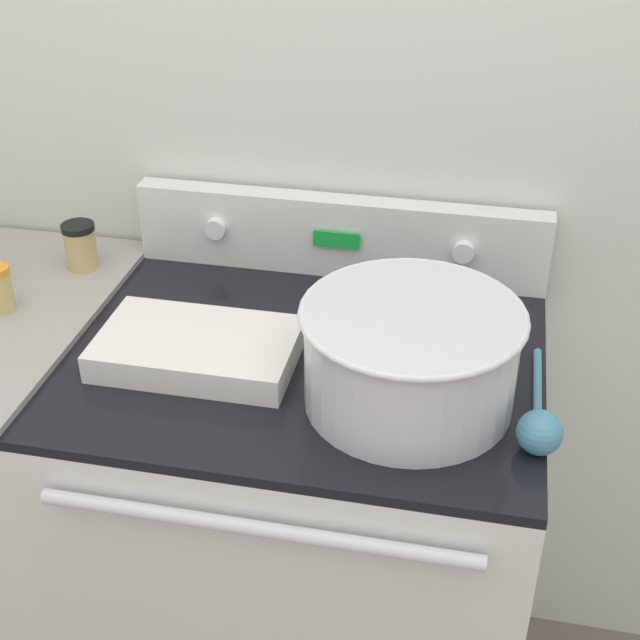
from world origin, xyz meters
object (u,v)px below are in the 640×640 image
at_px(ladle, 539,427).
at_px(spice_jar_black_cap, 80,246).
at_px(mixing_bowl, 411,352).
at_px(casserole_dish, 197,347).

height_order(ladle, spice_jar_black_cap, spice_jar_black_cap).
relative_size(mixing_bowl, ladle, 1.19).
xyz_separation_m(mixing_bowl, casserole_dish, (-0.36, 0.04, -0.06)).
height_order(mixing_bowl, casserole_dish, mixing_bowl).
bearing_deg(ladle, spice_jar_black_cap, 158.06).
bearing_deg(ladle, casserole_dish, 169.52).
bearing_deg(spice_jar_black_cap, mixing_bowl, -23.11).
xyz_separation_m(ladle, spice_jar_black_cap, (-0.88, 0.35, 0.03)).
xyz_separation_m(mixing_bowl, ladle, (0.20, -0.06, -0.06)).
height_order(casserole_dish, spice_jar_black_cap, spice_jar_black_cap).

